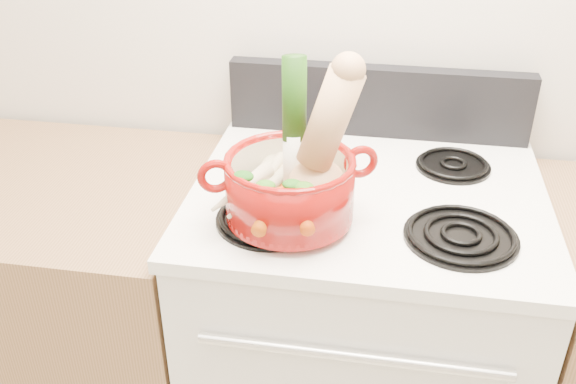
% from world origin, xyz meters
% --- Properties ---
extents(stove_body, '(0.76, 0.65, 0.92)m').
position_xyz_m(stove_body, '(0.00, 1.40, 0.46)').
color(stove_body, silver).
rests_on(stove_body, floor).
extents(cooktop, '(0.78, 0.67, 0.03)m').
position_xyz_m(cooktop, '(0.00, 1.40, 0.93)').
color(cooktop, white).
rests_on(cooktop, stove_body).
extents(control_backsplash, '(0.76, 0.05, 0.18)m').
position_xyz_m(control_backsplash, '(0.00, 1.70, 1.04)').
color(control_backsplash, black).
rests_on(control_backsplash, cooktop).
extents(oven_handle, '(0.60, 0.02, 0.02)m').
position_xyz_m(oven_handle, '(0.00, 1.06, 0.78)').
color(oven_handle, silver).
rests_on(oven_handle, stove_body).
extents(burner_front_left, '(0.22, 0.22, 0.02)m').
position_xyz_m(burner_front_left, '(-0.19, 1.24, 0.96)').
color(burner_front_left, black).
rests_on(burner_front_left, cooktop).
extents(burner_front_right, '(0.22, 0.22, 0.02)m').
position_xyz_m(burner_front_right, '(0.19, 1.24, 0.96)').
color(burner_front_right, black).
rests_on(burner_front_right, cooktop).
extents(burner_back_left, '(0.17, 0.17, 0.02)m').
position_xyz_m(burner_back_left, '(-0.19, 1.54, 0.96)').
color(burner_back_left, black).
rests_on(burner_back_left, cooktop).
extents(burner_back_right, '(0.17, 0.17, 0.02)m').
position_xyz_m(burner_back_right, '(0.19, 1.54, 0.96)').
color(burner_back_right, black).
rests_on(burner_back_right, cooktop).
extents(dutch_oven, '(0.33, 0.33, 0.13)m').
position_xyz_m(dutch_oven, '(-0.15, 1.24, 1.03)').
color(dutch_oven, maroon).
rests_on(dutch_oven, burner_front_left).
extents(pot_handle_left, '(0.07, 0.04, 0.07)m').
position_xyz_m(pot_handle_left, '(-0.28, 1.19, 1.07)').
color(pot_handle_left, maroon).
rests_on(pot_handle_left, dutch_oven).
extents(pot_handle_right, '(0.07, 0.04, 0.07)m').
position_xyz_m(pot_handle_right, '(-0.02, 1.30, 1.07)').
color(pot_handle_right, maroon).
rests_on(pot_handle_right, dutch_oven).
extents(squash, '(0.22, 0.16, 0.32)m').
position_xyz_m(squash, '(-0.08, 1.24, 1.14)').
color(squash, tan).
rests_on(squash, dutch_oven).
extents(leek, '(0.06, 0.07, 0.31)m').
position_xyz_m(leek, '(-0.15, 1.27, 1.15)').
color(leek, white).
rests_on(leek, dutch_oven).
extents(ginger, '(0.11, 0.09, 0.05)m').
position_xyz_m(ginger, '(-0.15, 1.32, 1.02)').
color(ginger, tan).
rests_on(ginger, dutch_oven).
extents(parsnip_0, '(0.15, 0.22, 0.06)m').
position_xyz_m(parsnip_0, '(-0.20, 1.26, 1.02)').
color(parsnip_0, beige).
rests_on(parsnip_0, dutch_oven).
extents(parsnip_1, '(0.07, 0.20, 0.06)m').
position_xyz_m(parsnip_1, '(-0.22, 1.26, 1.02)').
color(parsnip_1, beige).
rests_on(parsnip_1, dutch_oven).
extents(parsnip_2, '(0.05, 0.20, 0.06)m').
position_xyz_m(parsnip_2, '(-0.21, 1.30, 1.03)').
color(parsnip_2, beige).
rests_on(parsnip_2, dutch_oven).
extents(parsnip_3, '(0.11, 0.16, 0.05)m').
position_xyz_m(parsnip_3, '(-0.24, 1.22, 1.04)').
color(parsnip_3, beige).
rests_on(parsnip_3, dutch_oven).
extents(parsnip_4, '(0.07, 0.19, 0.05)m').
position_xyz_m(parsnip_4, '(-0.19, 1.32, 1.04)').
color(parsnip_4, beige).
rests_on(parsnip_4, dutch_oven).
extents(carrot_0, '(0.07, 0.14, 0.04)m').
position_xyz_m(carrot_0, '(-0.15, 1.21, 1.01)').
color(carrot_0, '#CD5E0A').
rests_on(carrot_0, dutch_oven).
extents(carrot_1, '(0.03, 0.13, 0.04)m').
position_xyz_m(carrot_1, '(-0.18, 1.17, 1.02)').
color(carrot_1, '#CF580A').
rests_on(carrot_1, dutch_oven).
extents(carrot_2, '(0.07, 0.15, 0.04)m').
position_xyz_m(carrot_2, '(-0.12, 1.19, 1.02)').
color(carrot_2, '#DA3E0A').
rests_on(carrot_2, dutch_oven).
extents(carrot_3, '(0.12, 0.12, 0.04)m').
position_xyz_m(carrot_3, '(-0.18, 1.21, 1.03)').
color(carrot_3, '#C03B09').
rests_on(carrot_3, dutch_oven).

